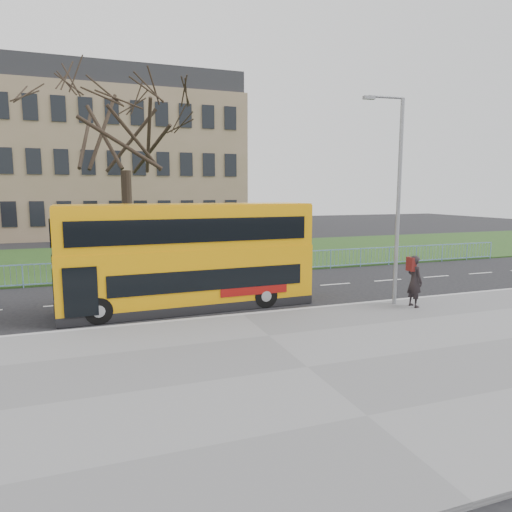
% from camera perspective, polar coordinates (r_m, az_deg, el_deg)
% --- Properties ---
extents(ground, '(120.00, 120.00, 0.00)m').
position_cam_1_polar(ground, '(17.70, -3.27, -6.39)').
color(ground, black).
rests_on(ground, ground).
extents(pavement, '(80.00, 10.50, 0.12)m').
position_cam_1_polar(pavement, '(11.67, 6.41, -13.88)').
color(pavement, slate).
rests_on(pavement, ground).
extents(kerb, '(80.00, 0.20, 0.14)m').
position_cam_1_polar(kerb, '(16.25, -1.71, -7.44)').
color(kerb, '#99999C').
rests_on(kerb, ground).
extents(grass_verge, '(80.00, 15.40, 0.08)m').
position_cam_1_polar(grass_verge, '(31.44, -10.65, -0.09)').
color(grass_verge, '#1D3C16').
rests_on(grass_verge, ground).
extents(guard_railing, '(40.00, 0.12, 1.10)m').
position_cam_1_polar(guard_railing, '(23.87, -7.76, -1.34)').
color(guard_railing, '#77A3D4').
rests_on(guard_railing, ground).
extents(bare_tree, '(9.15, 9.15, 13.07)m').
position_cam_1_polar(bare_tree, '(26.61, -16.06, 12.49)').
color(bare_tree, black).
rests_on(bare_tree, grass_verge).
extents(civic_building, '(30.00, 15.00, 14.00)m').
position_cam_1_polar(civic_building, '(51.52, -20.17, 10.44)').
color(civic_building, '#826F52').
rests_on(civic_building, ground).
extents(yellow_bus, '(9.40, 2.53, 3.91)m').
position_cam_1_polar(yellow_bus, '(17.32, -8.40, 0.29)').
color(yellow_bus, orange).
rests_on(yellow_bus, ground).
extents(pedestrian, '(0.47, 0.71, 1.95)m').
position_cam_1_polar(pedestrian, '(18.06, 19.21, -2.99)').
color(pedestrian, black).
rests_on(pedestrian, pavement).
extents(street_lamp, '(1.63, 0.34, 7.71)m').
position_cam_1_polar(street_lamp, '(17.95, 17.15, 7.49)').
color(street_lamp, gray).
rests_on(street_lamp, pavement).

